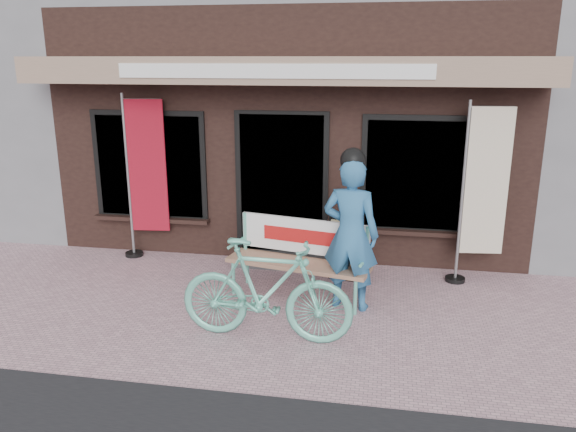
% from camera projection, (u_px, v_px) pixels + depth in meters
% --- Properties ---
extents(ground, '(70.00, 70.00, 0.00)m').
position_uv_depth(ground, '(251.00, 318.00, 6.51)').
color(ground, '#C2949F').
rests_on(ground, ground).
extents(storefront, '(7.00, 6.77, 6.00)m').
position_uv_depth(storefront, '(311.00, 53.00, 10.40)').
color(storefront, black).
rests_on(storefront, ground).
extents(bench, '(1.85, 0.82, 0.97)m').
position_uv_depth(bench, '(301.00, 252.00, 7.00)').
color(bench, '#62C1A7').
rests_on(bench, ground).
extents(person, '(0.74, 0.56, 1.94)m').
position_uv_depth(person, '(351.00, 231.00, 6.56)').
color(person, '#2C679A').
rests_on(person, ground).
extents(bicycle, '(1.86, 0.58, 1.11)m').
position_uv_depth(bicycle, '(266.00, 290.00, 5.89)').
color(bicycle, '#62C1A7').
rests_on(bicycle, ground).
extents(nobori_red, '(0.72, 0.29, 2.43)m').
position_uv_depth(nobori_red, '(144.00, 175.00, 8.20)').
color(nobori_red, gray).
rests_on(nobori_red, ground).
extents(nobori_cream, '(0.71, 0.29, 2.41)m').
position_uv_depth(nobori_cream, '(482.00, 192.00, 7.23)').
color(nobori_cream, gray).
rests_on(nobori_cream, ground).
extents(menu_stand, '(0.47, 0.19, 0.92)m').
position_uv_depth(menu_stand, '(346.00, 247.00, 7.49)').
color(menu_stand, black).
rests_on(menu_stand, ground).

